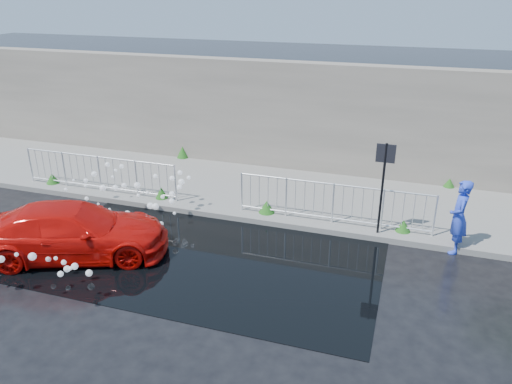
% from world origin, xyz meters
% --- Properties ---
extents(ground, '(90.00, 90.00, 0.00)m').
position_xyz_m(ground, '(0.00, 0.00, 0.00)').
color(ground, black).
rests_on(ground, ground).
extents(pavement, '(30.00, 4.00, 0.15)m').
position_xyz_m(pavement, '(0.00, 5.00, 0.07)').
color(pavement, slate).
rests_on(pavement, ground).
extents(curb, '(30.00, 0.25, 0.16)m').
position_xyz_m(curb, '(0.00, 3.00, 0.08)').
color(curb, slate).
rests_on(curb, ground).
extents(retaining_wall, '(30.00, 0.60, 3.50)m').
position_xyz_m(retaining_wall, '(0.00, 7.20, 1.90)').
color(retaining_wall, '#696258').
rests_on(retaining_wall, pavement).
extents(puddle, '(8.00, 5.00, 0.01)m').
position_xyz_m(puddle, '(0.50, 1.00, 0.01)').
color(puddle, black).
rests_on(puddle, ground).
extents(sign_post, '(0.45, 0.06, 2.50)m').
position_xyz_m(sign_post, '(4.20, 3.10, 1.72)').
color(sign_post, black).
rests_on(sign_post, ground).
extents(railing_left, '(5.05, 0.05, 1.10)m').
position_xyz_m(railing_left, '(-4.00, 3.35, 0.74)').
color(railing_left, silver).
rests_on(railing_left, pavement).
extents(railing_right, '(5.05, 0.05, 1.10)m').
position_xyz_m(railing_right, '(3.00, 3.35, 0.74)').
color(railing_right, silver).
rests_on(railing_right, pavement).
extents(weeds, '(12.17, 3.93, 0.42)m').
position_xyz_m(weeds, '(-0.41, 4.58, 0.32)').
color(weeds, '#144E16').
rests_on(weeds, pavement).
extents(water_spray, '(3.46, 5.44, 1.07)m').
position_xyz_m(water_spray, '(-2.36, 1.05, 0.69)').
color(water_spray, white).
rests_on(water_spray, ground).
extents(red_car, '(4.65, 3.25, 1.25)m').
position_xyz_m(red_car, '(-2.49, 0.07, 0.62)').
color(red_car, red).
rests_on(red_car, ground).
extents(person, '(0.45, 0.67, 1.82)m').
position_xyz_m(person, '(6.00, 3.00, 0.91)').
color(person, blue).
rests_on(person, ground).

